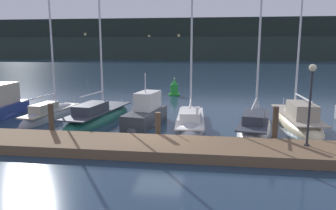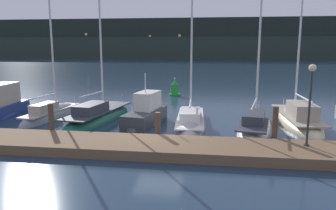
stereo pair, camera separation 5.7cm
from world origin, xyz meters
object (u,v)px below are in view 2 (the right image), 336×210
sailboat_berth_3 (98,119)px  dock_lamppost (311,91)px  sailboat_berth_2 (52,117)px  sailboat_berth_7 (297,122)px  sailboat_berth_5 (190,123)px  motorboat_berth_4 (146,119)px  channel_buoy (175,89)px  sailboat_berth_6 (255,127)px

sailboat_berth_3 → dock_lamppost: size_ratio=2.76×
sailboat_berth_2 → sailboat_berth_7: sailboat_berth_7 is taller
sailboat_berth_5 → sailboat_berth_7: sailboat_berth_7 is taller
sailboat_berth_5 → sailboat_berth_7: 6.64m
motorboat_berth_4 → sailboat_berth_5: sailboat_berth_5 is taller
motorboat_berth_4 → channel_buoy: (0.37, 12.03, 0.27)m
motorboat_berth_4 → sailboat_berth_5: 2.78m
channel_buoy → dock_lamppost: (7.89, -16.68, 2.27)m
sailboat_berth_3 → dock_lamppost: 12.98m
sailboat_berth_2 → sailboat_berth_3: bearing=-4.1°
sailboat_berth_3 → dock_lamppost: sailboat_berth_3 is taller
sailboat_berth_6 → sailboat_berth_7: 3.16m
sailboat_berth_2 → sailboat_berth_3: 3.38m
motorboat_berth_4 → dock_lamppost: dock_lamppost is taller
sailboat_berth_2 → dock_lamppost: (14.90, -5.53, 2.79)m
sailboat_berth_6 → dock_lamppost: 5.50m
sailboat_berth_7 → sailboat_berth_5: bearing=-170.3°
channel_buoy → sailboat_berth_6: bearing=-63.2°
sailboat_berth_7 → sailboat_berth_6: bearing=-150.4°
sailboat_berth_3 → sailboat_berth_5: 6.04m
sailboat_berth_2 → sailboat_berth_6: sailboat_berth_6 is taller
sailboat_berth_3 → channel_buoy: sailboat_berth_3 is taller
sailboat_berth_2 → motorboat_berth_4: 6.70m
channel_buoy → dock_lamppost: size_ratio=0.48×
sailboat_berth_3 → sailboat_berth_6: sailboat_berth_6 is taller
motorboat_berth_4 → channel_buoy: 12.04m
motorboat_berth_4 → sailboat_berth_6: sailboat_berth_6 is taller
sailboat_berth_6 → dock_lamppost: size_ratio=3.10×
sailboat_berth_5 → sailboat_berth_6: bearing=-6.6°
sailboat_berth_3 → channel_buoy: size_ratio=5.76×
sailboat_berth_5 → dock_lamppost: (5.51, -4.88, 2.79)m
sailboat_berth_7 → sailboat_berth_3: bearing=-176.7°
sailboat_berth_2 → sailboat_berth_3: sailboat_berth_3 is taller
sailboat_berth_6 → channel_buoy: 13.72m
sailboat_berth_6 → sailboat_berth_7: size_ratio=1.00×
sailboat_berth_7 → motorboat_berth_4: bearing=-171.7°
dock_lamppost → motorboat_berth_4: bearing=150.6°
sailboat_berth_2 → channel_buoy: 13.18m
sailboat_berth_3 → motorboat_berth_4: size_ratio=2.09×
dock_lamppost → sailboat_berth_7: bearing=80.2°
sailboat_berth_2 → sailboat_berth_5: (9.40, -0.65, -0.00)m
dock_lamppost → sailboat_berth_3: bearing=155.4°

